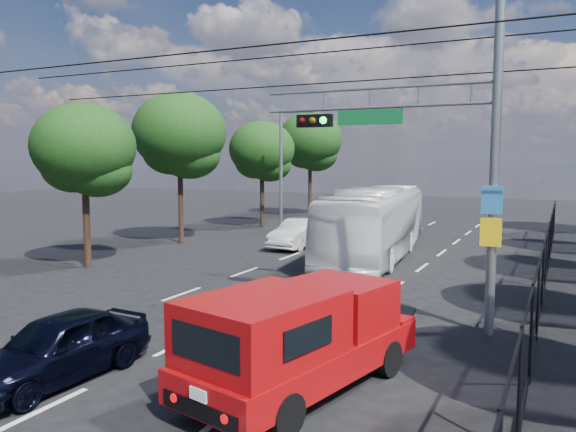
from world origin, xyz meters
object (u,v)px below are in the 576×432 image
Objects in this scene: white_bus at (375,223)px; white_van at (299,233)px; red_pickup at (301,335)px; navy_hatchback at (59,347)px; signal_mast at (445,125)px.

white_bus is 2.67× the size of white_van.
white_bus is 4.65m from white_van.
red_pickup reaches higher than white_van.
navy_hatchback is at bearing -101.11° from white_bus.
signal_mast reaches higher than red_pickup.
white_bus is (-4.66, 9.15, -3.66)m from signal_mast.
red_pickup is (-1.55, -5.25, -4.15)m from signal_mast.
white_bus reaches higher than navy_hatchback.
signal_mast reaches higher than white_van.
white_van is (-2.90, 17.39, 0.03)m from navy_hatchback.
white_van is (-4.35, 1.39, -0.88)m from white_bus.
red_pickup is 17.47m from white_van.
red_pickup is at bearing 21.87° from navy_hatchback.
navy_hatchback is 0.35× the size of white_bus.
red_pickup is 14.73m from white_bus.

